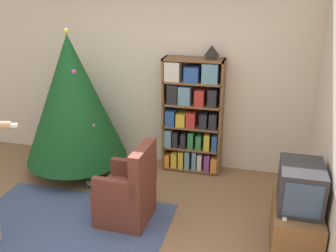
{
  "coord_description": "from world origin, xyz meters",
  "views": [
    {
      "loc": [
        1.41,
        -2.71,
        2.51
      ],
      "look_at": [
        0.45,
        1.02,
        1.05
      ],
      "focal_mm": 40.0,
      "sensor_mm": 36.0,
      "label": 1
    }
  ],
  "objects_px": {
    "television": "(301,186)",
    "table_lamp": "(212,51)",
    "christmas_tree": "(73,99)",
    "bookshelf": "(192,115)",
    "armchair": "(128,194)"
  },
  "relations": [
    {
      "from": "bookshelf",
      "to": "table_lamp",
      "type": "distance_m",
      "value": 0.92
    },
    {
      "from": "television",
      "to": "table_lamp",
      "type": "distance_m",
      "value": 2.09
    },
    {
      "from": "bookshelf",
      "to": "armchair",
      "type": "height_order",
      "value": "bookshelf"
    },
    {
      "from": "table_lamp",
      "to": "armchair",
      "type": "bearing_deg",
      "value": -115.68
    },
    {
      "from": "television",
      "to": "christmas_tree",
      "type": "bearing_deg",
      "value": 160.59
    },
    {
      "from": "bookshelf",
      "to": "television",
      "type": "height_order",
      "value": "bookshelf"
    },
    {
      "from": "television",
      "to": "armchair",
      "type": "xyz_separation_m",
      "value": [
        -1.78,
        0.07,
        -0.4
      ]
    },
    {
      "from": "bookshelf",
      "to": "television",
      "type": "bearing_deg",
      "value": -47.76
    },
    {
      "from": "television",
      "to": "table_lamp",
      "type": "bearing_deg",
      "value": 126.67
    },
    {
      "from": "television",
      "to": "bookshelf",
      "type": "bearing_deg",
      "value": 132.24
    },
    {
      "from": "armchair",
      "to": "christmas_tree",
      "type": "bearing_deg",
      "value": -128.36
    },
    {
      "from": "table_lamp",
      "to": "bookshelf",
      "type": "bearing_deg",
      "value": -178.13
    },
    {
      "from": "bookshelf",
      "to": "christmas_tree",
      "type": "xyz_separation_m",
      "value": [
        -1.55,
        -0.45,
        0.25
      ]
    },
    {
      "from": "bookshelf",
      "to": "television",
      "type": "xyz_separation_m",
      "value": [
        1.33,
        -1.47,
        -0.11
      ]
    },
    {
      "from": "bookshelf",
      "to": "armchair",
      "type": "relative_size",
      "value": 1.75
    }
  ]
}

